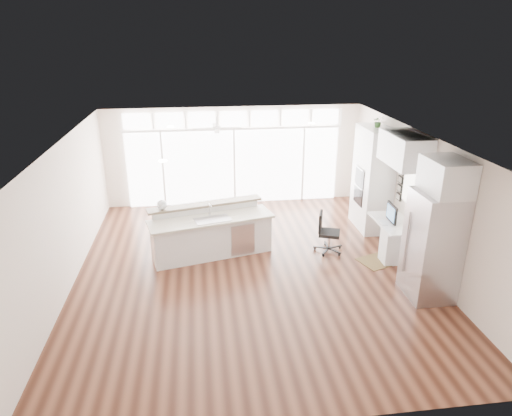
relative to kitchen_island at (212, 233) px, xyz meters
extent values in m
cube|color=#3B1C12|center=(0.77, -0.77, -0.54)|extent=(7.00, 8.00, 0.02)
cube|color=white|center=(0.77, -0.77, 2.17)|extent=(7.00, 8.00, 0.02)
cube|color=silver|center=(0.77, 3.23, 0.82)|extent=(7.00, 0.04, 2.70)
cube|color=silver|center=(0.77, -4.77, 0.82)|extent=(7.00, 0.04, 2.70)
cube|color=silver|center=(-2.73, -0.77, 0.82)|extent=(0.04, 8.00, 2.70)
cube|color=silver|center=(4.27, -0.77, 0.82)|extent=(0.04, 8.00, 2.70)
cube|color=white|center=(0.77, 3.17, 0.52)|extent=(5.80, 0.06, 2.08)
cube|color=white|center=(0.77, 3.17, 1.85)|extent=(5.90, 0.06, 0.40)
cube|color=white|center=(4.23, -0.47, 1.02)|extent=(0.04, 0.85, 0.85)
cube|color=white|center=(0.27, 2.03, 1.95)|extent=(1.16, 1.16, 0.32)
cube|color=#F3E3CE|center=(0.77, -0.57, 2.15)|extent=(3.40, 3.00, 0.02)
cube|color=white|center=(3.94, 1.03, 0.72)|extent=(0.64, 1.20, 2.50)
cube|color=white|center=(3.90, -0.47, -0.15)|extent=(0.72, 1.30, 0.76)
cube|color=white|center=(3.94, -0.47, 1.82)|extent=(0.64, 1.30, 0.64)
cube|color=#BABABF|center=(3.88, -2.12, 0.47)|extent=(0.76, 0.90, 2.00)
cube|color=white|center=(3.94, -2.12, 1.77)|extent=(0.64, 0.90, 0.60)
cube|color=black|center=(4.23, 0.15, 0.87)|extent=(0.06, 0.22, 0.80)
cube|color=white|center=(0.00, 0.00, 0.00)|extent=(2.82, 1.61, 1.05)
cube|color=#352511|center=(3.53, -0.76, -0.52)|extent=(1.01, 0.87, 0.01)
cube|color=black|center=(2.57, -0.18, -0.07)|extent=(0.59, 0.57, 0.91)
sphere|color=silver|center=(-1.02, 0.16, 0.63)|extent=(0.25, 0.25, 0.21)
cube|color=black|center=(3.82, -0.47, 0.45)|extent=(0.11, 0.52, 0.43)
cube|color=silver|center=(3.65, -0.47, 0.24)|extent=(0.18, 0.36, 0.02)
imported|color=#336129|center=(3.94, 1.03, 2.08)|extent=(0.28, 0.30, 0.21)
camera|label=1|loc=(-0.20, -9.00, 4.08)|focal=32.00mm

